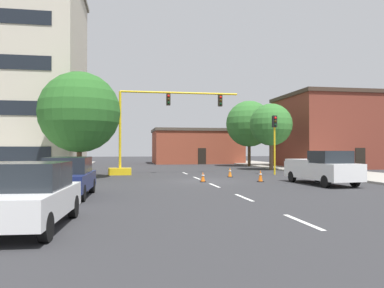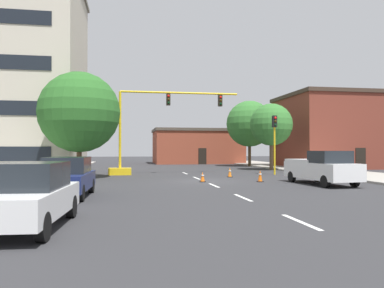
% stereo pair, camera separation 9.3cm
% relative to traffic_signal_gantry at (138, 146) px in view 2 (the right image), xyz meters
% --- Properties ---
extents(ground_plane, '(160.00, 160.00, 0.00)m').
position_rel_traffic_signal_gantry_xyz_m(ground_plane, '(4.01, -6.92, -2.34)').
color(ground_plane, '#2D2D30').
extents(sidewalk_left, '(6.00, 56.00, 0.14)m').
position_rel_traffic_signal_gantry_xyz_m(sidewalk_left, '(-8.66, 1.08, -2.27)').
color(sidewalk_left, '#B2ADA3').
rests_on(sidewalk_left, ground_plane).
extents(sidewalk_right, '(6.00, 56.00, 0.14)m').
position_rel_traffic_signal_gantry_xyz_m(sidewalk_right, '(16.69, 1.08, -2.27)').
color(sidewalk_right, '#9E998E').
rests_on(sidewalk_right, ground_plane).
extents(lane_stripe_seg_0, '(0.16, 2.40, 0.01)m').
position_rel_traffic_signal_gantry_xyz_m(lane_stripe_seg_0, '(4.01, -20.92, -2.34)').
color(lane_stripe_seg_0, silver).
rests_on(lane_stripe_seg_0, ground_plane).
extents(lane_stripe_seg_1, '(0.16, 2.40, 0.01)m').
position_rel_traffic_signal_gantry_xyz_m(lane_stripe_seg_1, '(4.01, -15.42, -2.34)').
color(lane_stripe_seg_1, silver).
rests_on(lane_stripe_seg_1, ground_plane).
extents(lane_stripe_seg_2, '(0.16, 2.40, 0.01)m').
position_rel_traffic_signal_gantry_xyz_m(lane_stripe_seg_2, '(4.01, -9.92, -2.34)').
color(lane_stripe_seg_2, silver).
rests_on(lane_stripe_seg_2, ground_plane).
extents(lane_stripe_seg_3, '(0.16, 2.40, 0.01)m').
position_rel_traffic_signal_gantry_xyz_m(lane_stripe_seg_3, '(4.01, -4.42, -2.34)').
color(lane_stripe_seg_3, silver).
rests_on(lane_stripe_seg_3, ground_plane).
extents(lane_stripe_seg_4, '(0.16, 2.40, 0.01)m').
position_rel_traffic_signal_gantry_xyz_m(lane_stripe_seg_4, '(4.01, 1.08, -2.34)').
color(lane_stripe_seg_4, silver).
rests_on(lane_stripe_seg_4, ground_plane).
extents(building_brick_center, '(12.70, 8.62, 4.96)m').
position_rel_traffic_signal_gantry_xyz_m(building_brick_center, '(9.19, 23.50, 0.15)').
color(building_brick_center, brown).
rests_on(building_brick_center, ground_plane).
extents(building_row_right, '(11.21, 10.22, 8.18)m').
position_rel_traffic_signal_gantry_xyz_m(building_row_right, '(22.12, 8.31, 1.76)').
color(building_row_right, brown).
rests_on(building_row_right, ground_plane).
extents(traffic_signal_gantry, '(10.69, 1.20, 6.83)m').
position_rel_traffic_signal_gantry_xyz_m(traffic_signal_gantry, '(0.00, 0.00, 0.00)').
color(traffic_signal_gantry, yellow).
rests_on(traffic_signal_gantry, ground_plane).
extents(traffic_light_pole_right, '(0.32, 0.47, 4.80)m').
position_rel_traffic_signal_gantry_xyz_m(traffic_light_pole_right, '(10.89, -2.01, 1.19)').
color(traffic_light_pole_right, yellow).
rests_on(traffic_light_pole_right, ground_plane).
extents(tree_right_mid, '(4.18, 4.18, 6.59)m').
position_rel_traffic_signal_gantry_xyz_m(tree_right_mid, '(13.18, 4.49, 2.14)').
color(tree_right_mid, brown).
rests_on(tree_right_mid, ground_plane).
extents(tree_right_far, '(5.54, 5.54, 7.89)m').
position_rel_traffic_signal_gantry_xyz_m(tree_right_far, '(13.64, 12.63, 2.78)').
color(tree_right_far, '#4C3823').
rests_on(tree_right_far, ground_plane).
extents(tree_left_near, '(5.72, 5.72, 7.57)m').
position_rel_traffic_signal_gantry_xyz_m(tree_left_near, '(-4.25, -3.27, 2.36)').
color(tree_left_near, '#4C3823').
rests_on(tree_left_near, ground_plane).
extents(pickup_truck_white, '(2.36, 5.52, 1.99)m').
position_rel_traffic_signal_gantry_xyz_m(pickup_truck_white, '(10.40, -10.43, -1.37)').
color(pickup_truck_white, white).
rests_on(pickup_truck_white, ground_plane).
extents(sedan_navy_near_left, '(2.03, 4.57, 1.74)m').
position_rel_traffic_signal_gantry_xyz_m(sedan_navy_near_left, '(-3.46, -13.95, -1.45)').
color(sedan_navy_near_left, navy).
rests_on(sedan_navy_near_left, ground_plane).
extents(sedan_white_mid_left, '(2.13, 4.61, 1.74)m').
position_rel_traffic_signal_gantry_xyz_m(sedan_white_mid_left, '(-3.49, -20.54, -1.45)').
color(sedan_white_mid_left, white).
rests_on(sedan_white_mid_left, ground_plane).
extents(traffic_cone_roadside_a, '(0.36, 0.36, 0.78)m').
position_rel_traffic_signal_gantry_xyz_m(traffic_cone_roadside_a, '(7.44, -8.11, -1.96)').
color(traffic_cone_roadside_a, black).
rests_on(traffic_cone_roadside_a, ground_plane).
extents(traffic_cone_roadside_b, '(0.36, 0.36, 0.65)m').
position_rel_traffic_signal_gantry_xyz_m(traffic_cone_roadside_b, '(3.82, -7.58, -2.02)').
color(traffic_cone_roadside_b, black).
rests_on(traffic_cone_roadside_b, ground_plane).
extents(traffic_cone_roadside_c, '(0.36, 0.36, 0.75)m').
position_rel_traffic_signal_gantry_xyz_m(traffic_cone_roadside_c, '(6.62, -3.90, -1.97)').
color(traffic_cone_roadside_c, black).
rests_on(traffic_cone_roadside_c, ground_plane).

